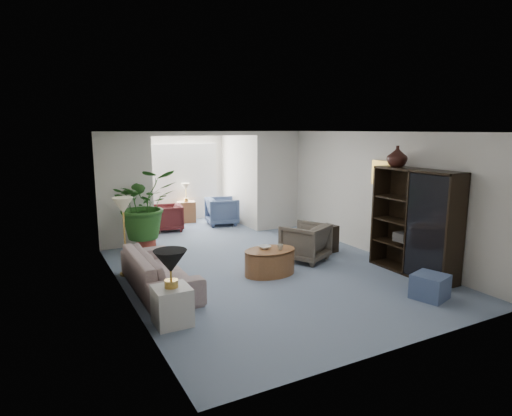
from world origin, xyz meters
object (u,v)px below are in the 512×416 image
plant_pot (146,245)px  sunroom_table (186,212)px  table_lamp (170,262)px  floor_lamp (123,206)px  entertainment_cabinet (415,222)px  end_table (172,306)px  side_table_dark (325,239)px  cabinet_urn (397,156)px  sunroom_chair_blue (222,211)px  wingback_chair (305,242)px  sunroom_chair_maroon (168,218)px  ottoman (430,286)px  sofa (159,270)px  coffee_table (270,262)px  coffee_bowl (265,247)px  framed_picture (384,173)px  coffee_cup (280,247)px

plant_pot → sunroom_table: sunroom_table is taller
table_lamp → sunroom_table: table_lamp is taller
floor_lamp → entertainment_cabinet: size_ratio=0.19×
end_table → side_table_dark: size_ratio=0.91×
cabinet_urn → floor_lamp: bearing=158.3°
sunroom_chair_blue → sunroom_table: 1.06m
wingback_chair → entertainment_cabinet: bearing=101.5°
sunroom_chair_maroon → entertainment_cabinet: bearing=38.9°
ottoman → plant_pot: 5.51m
sofa → side_table_dark: size_ratio=3.73×
wingback_chair → entertainment_cabinet: size_ratio=0.43×
ottoman → sunroom_table: (-1.50, 6.99, 0.10)m
floor_lamp → sunroom_table: floor_lamp is taller
floor_lamp → entertainment_cabinet: (4.53, -2.30, -0.31)m
wingback_chair → ottoman: (0.59, -2.50, -0.18)m
end_table → ottoman: 3.86m
entertainment_cabinet → end_table: bearing=179.7°
floor_lamp → coffee_table: bearing=-26.8°
coffee_bowl → plant_pot: (-1.57, 2.26, -0.32)m
end_table → floor_lamp: bearing=93.5°
sunroom_chair_blue → sunroom_chair_maroon: 1.50m
end_table → entertainment_cabinet: 4.44m
framed_picture → cabinet_urn: size_ratio=1.32×
ottoman → entertainment_cabinet: bearing=55.5°
coffee_table → cabinet_urn: size_ratio=2.50×
table_lamp → coffee_bowl: 2.45m
coffee_table → plant_pot: coffee_table is taller
end_table → coffee_bowl: (2.08, 1.23, 0.22)m
framed_picture → coffee_bowl: 2.83m
side_table_dark → ottoman: side_table_dark is taller
sofa → end_table: bearing=171.6°
plant_pot → cabinet_urn: bearing=-37.8°
coffee_cup → wingback_chair: (0.87, 0.49, -0.13)m
ottoman → coffee_bowl: bearing=126.9°
table_lamp → sunroom_chair_blue: size_ratio=0.54×
framed_picture → sofa: (-4.42, 0.33, -1.39)m
sofa → coffee_cup: size_ratio=19.22×
coffee_cup → sunroom_chair_maroon: bearing=100.5°
cabinet_urn → sunroom_table: size_ratio=0.66×
coffee_cup → sunroom_table: sunroom_table is taller
coffee_bowl → wingback_chair: size_ratio=0.26×
end_table → plant_pot: size_ratio=1.28×
sofa → wingback_chair: wingback_chair is taller
plant_pot → floor_lamp: bearing=-118.3°
sofa → wingback_chair: bearing=-86.6°
end_table → table_lamp: 0.61m
framed_picture → sunroom_chair_blue: size_ratio=0.62×
cabinet_urn → ottoman: (-0.65, -1.45, -1.88)m
side_table_dark → sunroom_table: bearing=111.0°
framed_picture → floor_lamp: size_ratio=1.39×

